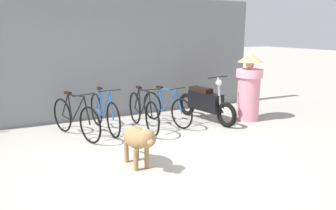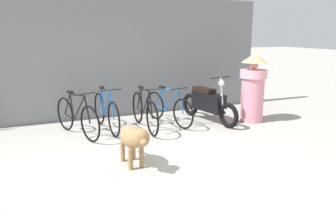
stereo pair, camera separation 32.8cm
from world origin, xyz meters
name	(u,v)px [view 1 (the left image)]	position (x,y,z in m)	size (l,w,h in m)	color
ground_plane	(158,159)	(0.00, 0.00, 0.00)	(60.00, 60.00, 0.00)	#ADA89E
shop_wall_back	(104,58)	(0.00, 3.07, 1.43)	(8.13, 0.20, 2.85)	slate
bicycle_0	(75,118)	(-0.98, 1.78, 0.38)	(0.65, 1.65, 0.91)	black
bicycle_1	(104,113)	(-0.36, 1.91, 0.39)	(0.46, 1.74, 0.93)	black
bicycle_2	(143,112)	(0.41, 1.67, 0.38)	(0.46, 1.76, 0.93)	black
bicycle_3	(166,108)	(1.04, 1.86, 0.36)	(0.55, 1.64, 0.86)	black
motorcycle	(205,103)	(1.97, 1.68, 0.43)	(0.59, 1.87, 1.08)	black
stray_dog	(138,139)	(-0.39, -0.15, 0.45)	(0.36, 1.11, 0.68)	#997247
person_in_robes	(249,86)	(2.91, 1.31, 0.81)	(0.86, 0.86, 1.56)	pink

